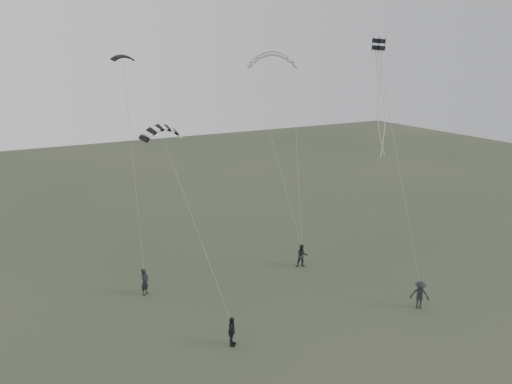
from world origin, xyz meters
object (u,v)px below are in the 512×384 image
flyer_left (145,282)px  kite_dark_small (123,56)px  kite_pale_large (272,54)px  kite_striped (161,128)px  kite_box (379,44)px  flyer_far (420,295)px  flyer_center (232,332)px  flyer_right (302,256)px

flyer_left → kite_dark_small: kite_dark_small is taller
kite_pale_large → kite_striped: 17.91m
flyer_left → kite_striped: 11.04m
kite_dark_small → kite_box: kite_box is taller
flyer_far → kite_dark_small: 25.29m
flyer_left → flyer_far: size_ratio=1.00×
flyer_far → kite_pale_large: 24.15m
flyer_center → kite_striped: (-1.45, 6.44, 10.86)m
kite_dark_small → kite_pale_large: kite_pale_large is taller
kite_dark_small → flyer_far: bearing=-58.8°
kite_dark_small → kite_striped: 7.17m
flyer_right → kite_striped: kite_striped is taller
kite_pale_large → flyer_right: bearing=-79.7°
flyer_right → kite_pale_large: (2.89, 9.75, 15.09)m
flyer_far → flyer_right: bearing=154.8°
flyer_right → kite_pale_large: kite_pale_large is taller
flyer_far → kite_dark_small: size_ratio=1.20×
flyer_far → flyer_left: bearing=-168.4°
flyer_right → kite_striped: 15.45m
flyer_right → kite_striped: bearing=-155.3°
kite_pale_large → kite_box: kite_box is taller
kite_dark_small → kite_striped: size_ratio=0.59×
kite_dark_small → kite_box: bearing=-45.6°
flyer_left → flyer_far: (15.15, -10.43, -0.00)m
flyer_center → flyer_far: (12.62, -1.95, 0.06)m
flyer_center → kite_dark_small: size_ratio=1.12×
kite_striped → kite_dark_small: bearing=82.0°
kite_dark_small → kite_pale_large: bearing=3.2°
flyer_right → flyer_left: bearing=-165.3°
kite_dark_small → flyer_left: bearing=-112.3°
kite_pale_large → kite_box: size_ratio=6.35×
kite_pale_large → kite_striped: bearing=-116.1°
kite_striped → kite_pale_large: bearing=23.7°
flyer_left → flyer_right: bearing=-47.6°
kite_pale_large → kite_dark_small: bearing=-135.4°
flyer_far → kite_box: kite_box is taller
flyer_right → flyer_center: flyer_right is taller
flyer_left → kite_pale_large: bearing=-12.0°
kite_pale_large → kite_box: (0.23, -13.44, 0.63)m
flyer_right → flyer_far: bearing=-50.5°
flyer_far → kite_pale_large: kite_pale_large is taller
flyer_far → kite_dark_small: bearing=-178.0°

